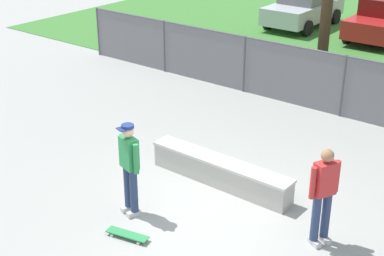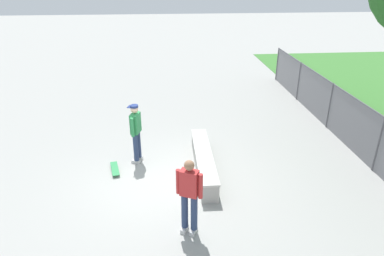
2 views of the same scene
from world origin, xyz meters
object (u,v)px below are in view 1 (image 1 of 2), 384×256
Objects in this scene: skateboard at (127,234)px; bystander at (323,193)px; skateboarder at (130,165)px; car_silver at (304,7)px; concrete_ledge at (220,172)px.

bystander is (2.73, 1.96, 0.94)m from skateboard.
skateboarder is at bearing 127.95° from skateboard.
bystander is (3.23, 1.32, -0.02)m from skateboarder.
skateboard is 0.20× the size of car_silver.
car_silver is (-5.00, 13.17, 0.55)m from concrete_ledge.
concrete_ledge reaches higher than skateboard.
car_silver reaches higher than concrete_ledge.
bystander is (7.55, -13.79, 0.17)m from car_silver.
skateboard is 16.49m from car_silver.
concrete_ledge is 3.99× the size of skateboard.
concrete_ledge is 1.79× the size of skateboarder.
car_silver is (-4.32, 15.11, -0.19)m from skateboarder.
skateboarder is (-0.68, -1.94, 0.75)m from concrete_ledge.
concrete_ledge is at bearing 86.06° from skateboard.
skateboarder reaches higher than bystander.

